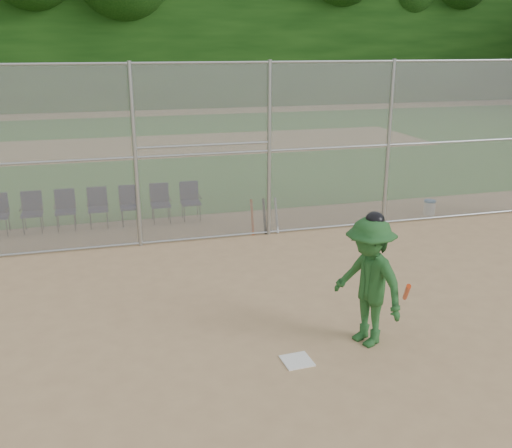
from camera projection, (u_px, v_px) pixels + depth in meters
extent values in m
plane|color=tan|center=(299.00, 340.00, 8.73)|extent=(100.00, 100.00, 0.00)
plane|color=#245B1B|center=(163.00, 146.00, 25.27)|extent=(100.00, 100.00, 0.00)
plane|color=tan|center=(163.00, 146.00, 25.27)|extent=(24.00, 24.00, 0.00)
cube|color=gray|center=(226.00, 153.00, 12.72)|extent=(16.00, 0.02, 4.00)
cylinder|color=#9EA3A8|center=(225.00, 62.00, 12.13)|extent=(16.00, 0.05, 0.05)
cube|color=black|center=(131.00, 26.00, 39.23)|extent=(80.00, 5.00, 11.00)
cube|color=silver|center=(297.00, 361.00, 8.13)|extent=(0.43, 0.43, 0.02)
imported|color=#205123|center=(369.00, 282.00, 8.37)|extent=(1.13, 1.45, 1.97)
ellipsoid|color=black|center=(373.00, 220.00, 8.08)|extent=(0.27, 0.30, 0.23)
cylinder|color=red|center=(407.00, 292.00, 8.12)|extent=(0.40, 0.68, 0.54)
cylinder|color=white|center=(429.00, 208.00, 15.09)|extent=(0.29, 0.29, 0.34)
cylinder|color=#2663A7|center=(430.00, 201.00, 15.03)|extent=(0.31, 0.31, 0.05)
cylinder|color=#D84C14|center=(252.00, 217.00, 13.46)|extent=(0.06, 0.26, 0.84)
cylinder|color=black|center=(264.00, 216.00, 13.53)|extent=(0.06, 0.28, 0.84)
cylinder|color=#B2B2B7|center=(276.00, 215.00, 13.61)|extent=(0.06, 0.31, 0.83)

